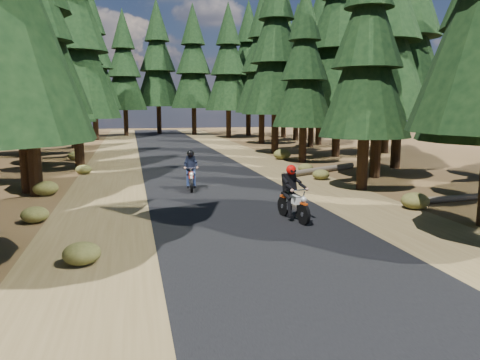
% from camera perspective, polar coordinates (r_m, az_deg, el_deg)
% --- Properties ---
extents(ground, '(120.00, 120.00, 0.00)m').
position_cam_1_polar(ground, '(14.46, 1.36, -5.23)').
color(ground, '#463419').
rests_on(ground, ground).
extents(road, '(6.00, 100.00, 0.01)m').
position_cam_1_polar(road, '(19.23, -2.37, -1.60)').
color(road, black).
rests_on(road, ground).
extents(shoulder_l, '(3.20, 100.00, 0.01)m').
position_cam_1_polar(shoulder_l, '(18.93, -16.19, -2.14)').
color(shoulder_l, brown).
rests_on(shoulder_l, ground).
extents(shoulder_r, '(3.20, 100.00, 0.01)m').
position_cam_1_polar(shoulder_r, '(20.57, 10.32, -1.04)').
color(shoulder_r, brown).
rests_on(shoulder_r, ground).
extents(pine_forest, '(34.59, 55.08, 16.32)m').
position_cam_1_polar(pine_forest, '(35.04, -7.62, 16.13)').
color(pine_forest, black).
rests_on(pine_forest, ground).
extents(log_near, '(5.16, 3.06, 0.32)m').
position_cam_1_polar(log_near, '(25.23, 9.75, 1.21)').
color(log_near, '#4C4233').
rests_on(log_near, ground).
extents(log_far, '(4.21, 0.65, 0.24)m').
position_cam_1_polar(log_far, '(19.58, 25.45, -1.95)').
color(log_far, '#4C4233').
rests_on(log_far, ground).
extents(understory_shrubs, '(14.38, 27.83, 0.69)m').
position_cam_1_polar(understory_shrubs, '(20.89, -2.11, 0.03)').
color(understory_shrubs, '#474C1E').
rests_on(understory_shrubs, ground).
extents(rider_lead, '(0.91, 2.01, 1.73)m').
position_cam_1_polar(rider_lead, '(14.71, 6.51, -2.71)').
color(rider_lead, silver).
rests_on(rider_lead, road).
extents(rider_follow, '(0.75, 1.94, 1.68)m').
position_cam_1_polar(rider_follow, '(19.90, -6.00, 0.37)').
color(rider_follow, '#A6250B').
rests_on(rider_follow, road).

